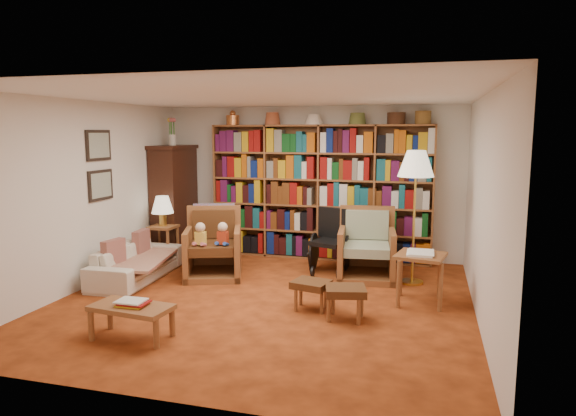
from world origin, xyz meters
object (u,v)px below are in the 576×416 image
(sofa, at_px, (137,262))
(wheelchair, at_px, (330,243))
(armchair_sage, at_px, (367,251))
(armchair_leather, at_px, (216,247))
(footstool_a, at_px, (311,286))
(floor_lamp, at_px, (416,169))
(coffee_table, at_px, (131,310))
(side_table_papers, at_px, (420,262))
(side_table_lamp, at_px, (164,236))
(footstool_b, at_px, (346,293))

(sofa, relative_size, wheelchair, 1.77)
(sofa, distance_m, armchair_sage, 3.31)
(armchair_leather, bearing_deg, wheelchair, 20.98)
(armchair_leather, distance_m, footstool_a, 2.00)
(floor_lamp, distance_m, coffee_table, 4.04)
(armchair_sage, xyz_separation_m, floor_lamp, (0.64, -0.17, 1.20))
(armchair_sage, relative_size, side_table_papers, 1.53)
(sofa, distance_m, coffee_table, 2.21)
(armchair_leather, height_order, floor_lamp, floor_lamp)
(floor_lamp, xyz_separation_m, coffee_table, (-2.68, -2.74, -1.29))
(side_table_lamp, height_order, footstool_a, side_table_lamp)
(sofa, relative_size, floor_lamp, 0.92)
(side_table_lamp, distance_m, armchair_sage, 3.25)
(side_table_lamp, bearing_deg, footstool_a, -29.28)
(wheelchair, bearing_deg, side_table_papers, -40.61)
(side_table_lamp, height_order, floor_lamp, floor_lamp)
(side_table_lamp, distance_m, footstool_a, 3.19)
(sofa, relative_size, side_table_papers, 2.59)
(wheelchair, bearing_deg, sofa, -156.93)
(wheelchair, xyz_separation_m, footstool_a, (0.09, -1.70, -0.15))
(side_table_lamp, height_order, wheelchair, wheelchair)
(side_table_papers, relative_size, coffee_table, 0.76)
(sofa, xyz_separation_m, coffee_table, (1.12, -1.91, 0.05))
(armchair_sage, distance_m, floor_lamp, 1.38)
(floor_lamp, bearing_deg, armchair_sage, 165.59)
(armchair_leather, relative_size, wheelchair, 1.12)
(armchair_leather, relative_size, floor_lamp, 0.58)
(armchair_leather, xyz_separation_m, wheelchair, (1.58, 0.61, 0.02))
(wheelchair, relative_size, coffee_table, 1.11)
(armchair_leather, xyz_separation_m, footstool_b, (2.11, -1.30, -0.11))
(side_table_papers, bearing_deg, floor_lamp, 97.54)
(coffee_table, bearing_deg, armchair_sage, 54.94)
(armchair_leather, relative_size, armchair_sage, 1.07)
(wheelchair, xyz_separation_m, floor_lamp, (1.21, -0.28, 1.15))
(armchair_sage, xyz_separation_m, coffee_table, (-2.04, -2.90, -0.08))
(footstool_b, relative_size, coffee_table, 0.60)
(armchair_sage, height_order, side_table_papers, armchair_sage)
(floor_lamp, distance_m, footstool_a, 2.23)
(armchair_sage, height_order, footstool_b, armchair_sage)
(sofa, bearing_deg, coffee_table, -152.43)
(armchair_leather, xyz_separation_m, footstool_a, (1.67, -1.09, -0.13))
(armchair_sage, relative_size, wheelchair, 1.05)
(floor_lamp, height_order, footstool_b, floor_lamp)
(footstool_b, bearing_deg, footstool_a, 154.35)
(side_table_papers, bearing_deg, footstool_b, -135.18)
(side_table_lamp, distance_m, coffee_table, 3.12)
(armchair_leather, xyz_separation_m, floor_lamp, (2.79, 0.33, 1.17))
(sofa, height_order, armchair_sage, armchair_sage)
(side_table_papers, relative_size, footstool_a, 1.36)
(armchair_leather, distance_m, side_table_papers, 2.95)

